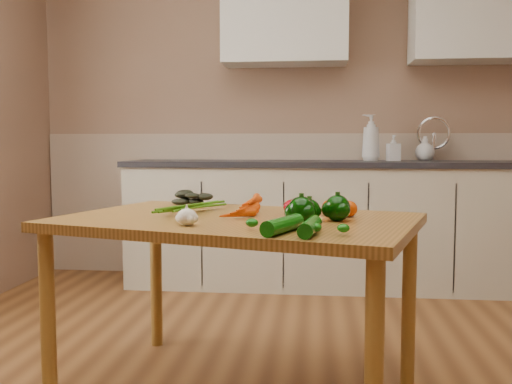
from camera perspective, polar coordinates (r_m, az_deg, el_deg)
The scene contains 18 objects.
room at distance 2.10m, azimuth 2.30°, elevation 11.05°, with size 4.04×5.04×2.64m.
counter_run at distance 4.13m, azimuth 7.06°, elevation -3.03°, with size 2.84×0.64×1.14m.
upper_cabinets at distance 4.34m, azimuth 11.39°, elevation 17.10°, with size 2.15×0.35×0.70m.
table at distance 2.27m, azimuth -1.93°, elevation -4.56°, with size 1.56×1.23×0.73m.
soap_bottle_a at distance 4.19m, azimuth 11.42°, elevation 5.36°, with size 0.13×0.13×0.33m, color silver.
soap_bottle_b at distance 4.18m, azimuth 13.58°, elevation 4.30°, with size 0.08×0.08×0.18m, color silver.
soap_bottle_c at distance 4.31m, azimuth 16.54°, elevation 4.20°, with size 0.14×0.14×0.18m, color silver.
carrot_bunch at distance 2.33m, azimuth -2.67°, elevation -1.47°, with size 0.25×0.19×0.07m, color #D74305, non-canonical shape.
leafy_greens at distance 2.69m, azimuth -6.41°, elevation -0.35°, with size 0.19×0.18×0.10m, color black, non-canonical shape.
garlic_bulb at distance 2.04m, azimuth -6.94°, elevation -2.51°, with size 0.07×0.07×0.06m, color white.
pepper_a at distance 2.13m, azimuth 5.37°, elevation -1.88°, with size 0.08×0.08×0.08m, color black.
pepper_b at distance 2.17m, azimuth 8.15°, elevation -1.61°, with size 0.10×0.10×0.10m, color black.
pepper_c at distance 2.06m, azimuth 4.55°, elevation -1.87°, with size 0.10×0.10×0.10m, color black.
tomato_a at distance 2.34m, azimuth 3.59°, elevation -1.52°, with size 0.07×0.07×0.06m, color #92020E.
tomato_b at distance 2.33m, azimuth 7.45°, elevation -1.56°, with size 0.07×0.07×0.07m, color #CB3E05.
tomato_c at distance 2.29m, azimuth 9.23°, elevation -1.67°, with size 0.07×0.07×0.07m, color #CB3E05.
zucchini_a at distance 1.83m, azimuth 5.43°, elevation -3.49°, with size 0.05×0.05×0.21m, color #094C08.
zucchini_b at distance 1.86m, azimuth 2.68°, elevation -3.31°, with size 0.05×0.05×0.23m, color #094C08.
Camera 1 is at (0.14, -1.90, 1.02)m, focal length 40.00 mm.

